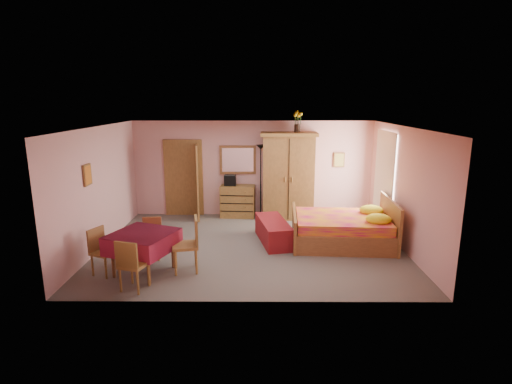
{
  "coord_description": "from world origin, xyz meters",
  "views": [
    {
      "loc": [
        0.15,
        -8.3,
        3.14
      ],
      "look_at": [
        0.1,
        0.3,
        1.15
      ],
      "focal_mm": 28.0,
      "sensor_mm": 36.0,
      "label": 1
    }
  ],
  "objects_px": {
    "sunflower_vase": "(297,121)",
    "chair_east": "(185,245)",
    "wall_mirror": "(238,160)",
    "wardrobe": "(288,176)",
    "chest_of_drawers": "(238,201)",
    "stereo": "(230,180)",
    "chair_west": "(105,252)",
    "floor_lamp": "(261,181)",
    "dining_table": "(144,253)",
    "bed": "(342,221)",
    "bench": "(273,231)",
    "chair_north": "(152,239)",
    "chair_south": "(134,264)"
  },
  "relations": [
    {
      "from": "stereo",
      "to": "chair_north",
      "type": "xyz_separation_m",
      "value": [
        -1.39,
        -3.0,
        -0.61
      ]
    },
    {
      "from": "chair_west",
      "to": "floor_lamp",
      "type": "bearing_deg",
      "value": 165.99
    },
    {
      "from": "wall_mirror",
      "to": "sunflower_vase",
      "type": "height_order",
      "value": "sunflower_vase"
    },
    {
      "from": "floor_lamp",
      "to": "bed",
      "type": "bearing_deg",
      "value": -49.02
    },
    {
      "from": "chair_south",
      "to": "chair_west",
      "type": "height_order",
      "value": "chair_south"
    },
    {
      "from": "chest_of_drawers",
      "to": "chair_west",
      "type": "height_order",
      "value": "chest_of_drawers"
    },
    {
      "from": "sunflower_vase",
      "to": "chair_east",
      "type": "height_order",
      "value": "sunflower_vase"
    },
    {
      "from": "chest_of_drawers",
      "to": "floor_lamp",
      "type": "relative_size",
      "value": 0.47
    },
    {
      "from": "chest_of_drawers",
      "to": "stereo",
      "type": "relative_size",
      "value": 3.0
    },
    {
      "from": "sunflower_vase",
      "to": "chair_south",
      "type": "xyz_separation_m",
      "value": [
        -3.11,
        -4.32,
        -2.14
      ]
    },
    {
      "from": "floor_lamp",
      "to": "sunflower_vase",
      "type": "xyz_separation_m",
      "value": [
        0.96,
        -0.01,
        1.6
      ]
    },
    {
      "from": "stereo",
      "to": "chair_east",
      "type": "relative_size",
      "value": 0.3
    },
    {
      "from": "sunflower_vase",
      "to": "wardrobe",
      "type": "bearing_deg",
      "value": -160.82
    },
    {
      "from": "chest_of_drawers",
      "to": "chair_south",
      "type": "height_order",
      "value": "chair_south"
    },
    {
      "from": "chest_of_drawers",
      "to": "dining_table",
      "type": "relative_size",
      "value": 0.88
    },
    {
      "from": "dining_table",
      "to": "chair_south",
      "type": "bearing_deg",
      "value": -87.55
    },
    {
      "from": "bed",
      "to": "bench",
      "type": "distance_m",
      "value": 1.54
    },
    {
      "from": "dining_table",
      "to": "wardrobe",
      "type": "bearing_deg",
      "value": 50.72
    },
    {
      "from": "wall_mirror",
      "to": "wardrobe",
      "type": "bearing_deg",
      "value": -13.94
    },
    {
      "from": "wall_mirror",
      "to": "sunflower_vase",
      "type": "distance_m",
      "value": 1.91
    },
    {
      "from": "bed",
      "to": "chair_north",
      "type": "bearing_deg",
      "value": -163.41
    },
    {
      "from": "wardrobe",
      "to": "bench",
      "type": "height_order",
      "value": "wardrobe"
    },
    {
      "from": "chest_of_drawers",
      "to": "bench",
      "type": "height_order",
      "value": "chest_of_drawers"
    },
    {
      "from": "chest_of_drawers",
      "to": "stereo",
      "type": "distance_m",
      "value": 0.62
    },
    {
      "from": "chair_south",
      "to": "chest_of_drawers",
      "type": "bearing_deg",
      "value": 86.79
    },
    {
      "from": "floor_lamp",
      "to": "bed",
      "type": "relative_size",
      "value": 0.9
    },
    {
      "from": "chair_south",
      "to": "wall_mirror",
      "type": "bearing_deg",
      "value": 87.63
    },
    {
      "from": "bench",
      "to": "wardrobe",
      "type": "bearing_deg",
      "value": 76.47
    },
    {
      "from": "wall_mirror",
      "to": "stereo",
      "type": "xyz_separation_m",
      "value": [
        -0.2,
        -0.18,
        -0.53
      ]
    },
    {
      "from": "chair_west",
      "to": "stereo",
      "type": "bearing_deg",
      "value": 174.96
    },
    {
      "from": "chair_north",
      "to": "chair_east",
      "type": "height_order",
      "value": "chair_east"
    },
    {
      "from": "chair_north",
      "to": "floor_lamp",
      "type": "bearing_deg",
      "value": -132.1
    },
    {
      "from": "chest_of_drawers",
      "to": "chair_east",
      "type": "xyz_separation_m",
      "value": [
        -0.8,
        -3.58,
        0.08
      ]
    },
    {
      "from": "dining_table",
      "to": "floor_lamp",
      "type": "bearing_deg",
      "value": 59.12
    },
    {
      "from": "chest_of_drawers",
      "to": "wall_mirror",
      "type": "height_order",
      "value": "wall_mirror"
    },
    {
      "from": "dining_table",
      "to": "chair_west",
      "type": "distance_m",
      "value": 0.7
    },
    {
      "from": "wall_mirror",
      "to": "dining_table",
      "type": "distance_m",
      "value": 4.32
    },
    {
      "from": "wardrobe",
      "to": "chair_west",
      "type": "xyz_separation_m",
      "value": [
        -3.61,
        -3.65,
        -0.72
      ]
    },
    {
      "from": "chest_of_drawers",
      "to": "wardrobe",
      "type": "xyz_separation_m",
      "value": [
        1.36,
        -0.08,
        0.72
      ]
    },
    {
      "from": "stereo",
      "to": "bed",
      "type": "bearing_deg",
      "value": -38.51
    },
    {
      "from": "wardrobe",
      "to": "wall_mirror",
      "type": "bearing_deg",
      "value": 169.78
    },
    {
      "from": "dining_table",
      "to": "chair_north",
      "type": "xyz_separation_m",
      "value": [
        -0.03,
        0.68,
        0.03
      ]
    },
    {
      "from": "chair_north",
      "to": "chair_west",
      "type": "distance_m",
      "value": 1.0
    },
    {
      "from": "chest_of_drawers",
      "to": "bench",
      "type": "distance_m",
      "value": 2.19
    },
    {
      "from": "chair_north",
      "to": "dining_table",
      "type": "bearing_deg",
      "value": 86.9
    },
    {
      "from": "stereo",
      "to": "bench",
      "type": "relative_size",
      "value": 0.21
    },
    {
      "from": "stereo",
      "to": "bed",
      "type": "distance_m",
      "value": 3.39
    },
    {
      "from": "chest_of_drawers",
      "to": "stereo",
      "type": "bearing_deg",
      "value": 176.62
    },
    {
      "from": "floor_lamp",
      "to": "bed",
      "type": "height_order",
      "value": "floor_lamp"
    },
    {
      "from": "chair_east",
      "to": "floor_lamp",
      "type": "bearing_deg",
      "value": -32.38
    }
  ]
}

